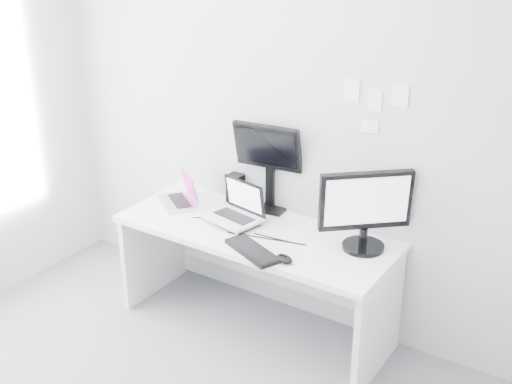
# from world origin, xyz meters

# --- Properties ---
(back_wall) EXTENTS (3.60, 0.00, 3.60)m
(back_wall) POSITION_xyz_m (0.00, 1.60, 1.35)
(back_wall) COLOR #B6B8BB
(back_wall) RESTS_ON ground
(desk) EXTENTS (1.80, 0.70, 0.73)m
(desk) POSITION_xyz_m (0.00, 1.25, 0.36)
(desk) COLOR white
(desk) RESTS_ON ground
(macbook) EXTENTS (0.39, 0.37, 0.24)m
(macbook) POSITION_xyz_m (-0.66, 1.30, 0.85)
(macbook) COLOR #BAB9BE
(macbook) RESTS_ON desk
(speaker) EXTENTS (0.11, 0.11, 0.20)m
(speaker) POSITION_xyz_m (-0.35, 1.55, 0.83)
(speaker) COLOR black
(speaker) RESTS_ON desk
(dell_laptop) EXTENTS (0.39, 0.33, 0.28)m
(dell_laptop) POSITION_xyz_m (-0.17, 1.24, 0.87)
(dell_laptop) COLOR silver
(dell_laptop) RESTS_ON desk
(rear_monitor) EXTENTS (0.47, 0.21, 0.63)m
(rear_monitor) POSITION_xyz_m (-0.09, 1.56, 1.04)
(rear_monitor) COLOR black
(rear_monitor) RESTS_ON desk
(samsung_monitor) EXTENTS (0.58, 0.56, 0.51)m
(samsung_monitor) POSITION_xyz_m (0.68, 1.39, 0.98)
(samsung_monitor) COLOR black
(samsung_monitor) RESTS_ON desk
(keyboard) EXTENTS (0.42, 0.28, 0.03)m
(keyboard) POSITION_xyz_m (0.15, 0.98, 0.74)
(keyboard) COLOR black
(keyboard) RESTS_ON desk
(mouse) EXTENTS (0.14, 0.11, 0.04)m
(mouse) POSITION_xyz_m (0.37, 0.99, 0.75)
(mouse) COLOR black
(mouse) RESTS_ON desk
(wall_note_0) EXTENTS (0.10, 0.00, 0.14)m
(wall_note_0) POSITION_xyz_m (0.45, 1.59, 1.62)
(wall_note_0) COLOR white
(wall_note_0) RESTS_ON back_wall
(wall_note_1) EXTENTS (0.09, 0.00, 0.13)m
(wall_note_1) POSITION_xyz_m (0.60, 1.59, 1.58)
(wall_note_1) COLOR white
(wall_note_1) RESTS_ON back_wall
(wall_note_2) EXTENTS (0.10, 0.00, 0.14)m
(wall_note_2) POSITION_xyz_m (0.75, 1.59, 1.63)
(wall_note_2) COLOR white
(wall_note_2) RESTS_ON back_wall
(wall_note_3) EXTENTS (0.11, 0.00, 0.08)m
(wall_note_3) POSITION_xyz_m (0.58, 1.59, 1.42)
(wall_note_3) COLOR white
(wall_note_3) RESTS_ON back_wall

